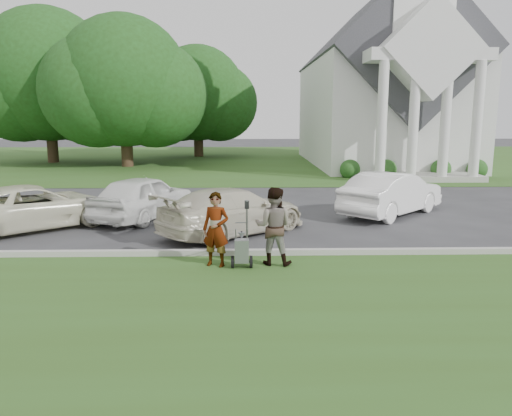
{
  "coord_description": "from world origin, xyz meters",
  "views": [
    {
      "loc": [
        -0.26,
        -11.23,
        3.4
      ],
      "look_at": [
        0.0,
        0.0,
        1.29
      ],
      "focal_mm": 35.0,
      "sensor_mm": 36.0,
      "label": 1
    }
  ],
  "objects_px": {
    "tree_far": "(47,81)",
    "person_right": "(273,227)",
    "tree_back": "(197,98)",
    "person_left": "(216,230)",
    "tree_left": "(124,87)",
    "striping_cart": "(242,251)",
    "church": "(382,76)",
    "car_d": "(392,194)",
    "car_a": "(34,207)",
    "car_c": "(233,211)",
    "parking_meter_near": "(247,223)",
    "car_b": "(143,197)"
  },
  "relations": [
    {
      "from": "parking_meter_near",
      "to": "car_a",
      "type": "relative_size",
      "value": 0.3
    },
    {
      "from": "striping_cart",
      "to": "person_right",
      "type": "height_order",
      "value": "person_right"
    },
    {
      "from": "tree_far",
      "to": "person_right",
      "type": "bearing_deg",
      "value": -60.23
    },
    {
      "from": "church",
      "to": "tree_far",
      "type": "relative_size",
      "value": 2.07
    },
    {
      "from": "tree_back",
      "to": "parking_meter_near",
      "type": "xyz_separation_m",
      "value": [
        3.8,
        -29.83,
        -3.82
      ]
    },
    {
      "from": "car_b",
      "to": "car_c",
      "type": "xyz_separation_m",
      "value": [
        3.0,
        -2.18,
        -0.06
      ]
    },
    {
      "from": "church",
      "to": "car_a",
      "type": "bearing_deg",
      "value": -128.68
    },
    {
      "from": "tree_far",
      "to": "person_left",
      "type": "distance_m",
      "value": 28.9
    },
    {
      "from": "person_right",
      "to": "parking_meter_near",
      "type": "bearing_deg",
      "value": -18.78
    },
    {
      "from": "striping_cart",
      "to": "car_d",
      "type": "xyz_separation_m",
      "value": [
        5.11,
        5.92,
        0.36
      ]
    },
    {
      "from": "car_b",
      "to": "car_c",
      "type": "distance_m",
      "value": 3.71
    },
    {
      "from": "church",
      "to": "car_b",
      "type": "bearing_deg",
      "value": -124.83
    },
    {
      "from": "tree_back",
      "to": "striping_cart",
      "type": "xyz_separation_m",
      "value": [
        3.68,
        -30.43,
        -4.35
      ]
    },
    {
      "from": "parking_meter_near",
      "to": "car_c",
      "type": "height_order",
      "value": "parking_meter_near"
    },
    {
      "from": "church",
      "to": "car_c",
      "type": "height_order",
      "value": "church"
    },
    {
      "from": "striping_cart",
      "to": "car_c",
      "type": "bearing_deg",
      "value": 94.12
    },
    {
      "from": "tree_left",
      "to": "car_c",
      "type": "xyz_separation_m",
      "value": [
        7.43,
        -19.14,
        -4.44
      ]
    },
    {
      "from": "parking_meter_near",
      "to": "car_a",
      "type": "distance_m",
      "value": 7.27
    },
    {
      "from": "tree_back",
      "to": "person_left",
      "type": "height_order",
      "value": "tree_back"
    },
    {
      "from": "tree_left",
      "to": "car_d",
      "type": "relative_size",
      "value": 2.36
    },
    {
      "from": "striping_cart",
      "to": "person_left",
      "type": "bearing_deg",
      "value": 166.28
    },
    {
      "from": "tree_far",
      "to": "striping_cart",
      "type": "height_order",
      "value": "tree_far"
    },
    {
      "from": "tree_back",
      "to": "person_left",
      "type": "bearing_deg",
      "value": -84.15
    },
    {
      "from": "church",
      "to": "tree_back",
      "type": "height_order",
      "value": "church"
    },
    {
      "from": "church",
      "to": "striping_cart",
      "type": "relative_size",
      "value": 25.32
    },
    {
      "from": "tree_far",
      "to": "striping_cart",
      "type": "bearing_deg",
      "value": -61.72
    },
    {
      "from": "tree_left",
      "to": "tree_back",
      "type": "distance_m",
      "value": 8.95
    },
    {
      "from": "car_d",
      "to": "parking_meter_near",
      "type": "bearing_deg",
      "value": 92.11
    },
    {
      "from": "tree_far",
      "to": "parking_meter_near",
      "type": "bearing_deg",
      "value": -60.93
    },
    {
      "from": "car_c",
      "to": "car_d",
      "type": "xyz_separation_m",
      "value": [
        5.36,
        2.63,
        0.07
      ]
    },
    {
      "from": "striping_cart",
      "to": "car_d",
      "type": "distance_m",
      "value": 7.83
    },
    {
      "from": "person_left",
      "to": "car_b",
      "type": "xyz_separation_m",
      "value": [
        -2.68,
        5.34,
        -0.12
      ]
    },
    {
      "from": "tree_left",
      "to": "tree_far",
      "type": "xyz_separation_m",
      "value": [
        -6.0,
        3.0,
        0.58
      ]
    },
    {
      "from": "tree_left",
      "to": "person_left",
      "type": "bearing_deg",
      "value": -72.33
    },
    {
      "from": "person_right",
      "to": "car_d",
      "type": "bearing_deg",
      "value": -115.76
    },
    {
      "from": "car_a",
      "to": "car_c",
      "type": "bearing_deg",
      "value": -137.86
    },
    {
      "from": "tree_back",
      "to": "parking_meter_near",
      "type": "distance_m",
      "value": 30.31
    },
    {
      "from": "parking_meter_near",
      "to": "tree_far",
      "type": "bearing_deg",
      "value": 119.07
    },
    {
      "from": "church",
      "to": "person_right",
      "type": "xyz_separation_m",
      "value": [
        -8.61,
        -23.31,
        -5.05
      ]
    },
    {
      "from": "tree_far",
      "to": "person_right",
      "type": "relative_size",
      "value": 6.53
    },
    {
      "from": "car_a",
      "to": "car_d",
      "type": "relative_size",
      "value": 1.07
    },
    {
      "from": "car_b",
      "to": "car_d",
      "type": "relative_size",
      "value": 0.95
    },
    {
      "from": "church",
      "to": "person_right",
      "type": "distance_m",
      "value": 25.36
    },
    {
      "from": "person_right",
      "to": "church",
      "type": "bearing_deg",
      "value": -98.34
    },
    {
      "from": "tree_back",
      "to": "person_left",
      "type": "xyz_separation_m",
      "value": [
        3.1,
        -30.3,
        -3.88
      ]
    },
    {
      "from": "tree_left",
      "to": "striping_cart",
      "type": "relative_size",
      "value": 11.17
    },
    {
      "from": "tree_back",
      "to": "car_b",
      "type": "height_order",
      "value": "tree_back"
    },
    {
      "from": "tree_back",
      "to": "person_right",
      "type": "xyz_separation_m",
      "value": [
        4.4,
        -30.19,
        -3.84
      ]
    },
    {
      "from": "striping_cart",
      "to": "car_d",
      "type": "bearing_deg",
      "value": 48.91
    },
    {
      "from": "tree_left",
      "to": "tree_back",
      "type": "height_order",
      "value": "tree_left"
    }
  ]
}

